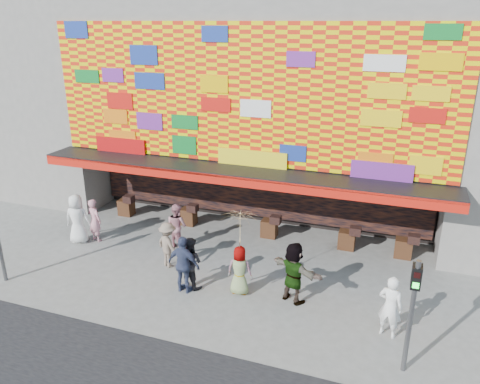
% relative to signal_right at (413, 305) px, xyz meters
% --- Properties ---
extents(ground, '(90.00, 90.00, 0.00)m').
position_rel_signal_right_xyz_m(ground, '(-6.20, 1.50, -1.86)').
color(ground, slate).
rests_on(ground, ground).
extents(shop_building, '(15.20, 9.40, 10.00)m').
position_rel_signal_right_xyz_m(shop_building, '(-6.20, 9.68, 3.37)').
color(shop_building, gray).
rests_on(shop_building, ground).
extents(neighbor_left, '(11.00, 8.00, 12.00)m').
position_rel_signal_right_xyz_m(neighbor_left, '(-19.20, 9.50, 4.14)').
color(neighbor_left, gray).
rests_on(neighbor_left, ground).
extents(signal_right, '(0.22, 0.20, 3.00)m').
position_rel_signal_right_xyz_m(signal_right, '(0.00, 0.00, 0.00)').
color(signal_right, '#59595B').
rests_on(signal_right, ground).
extents(ped_a, '(1.06, 0.83, 1.92)m').
position_rel_signal_right_xyz_m(ped_a, '(-11.91, 3.18, -0.90)').
color(ped_a, white).
rests_on(ped_a, ground).
extents(ped_b, '(0.70, 0.55, 1.70)m').
position_rel_signal_right_xyz_m(ped_b, '(-11.39, 3.51, -1.01)').
color(ped_b, pink).
rests_on(ped_b, ground).
extents(ped_c, '(0.97, 0.84, 1.70)m').
position_rel_signal_right_xyz_m(ped_c, '(-6.52, 1.74, -1.01)').
color(ped_c, black).
rests_on(ped_c, ground).
extents(ped_d, '(1.21, 1.01, 1.62)m').
position_rel_signal_right_xyz_m(ped_d, '(-7.79, 2.66, -1.05)').
color(ped_d, '#816E5D').
rests_on(ped_d, ground).
extents(ped_e, '(1.14, 0.58, 1.88)m').
position_rel_signal_right_xyz_m(ped_e, '(-6.57, 1.39, -0.92)').
color(ped_e, '#353E5E').
rests_on(ped_e, ground).
extents(ped_f, '(1.86, 1.27, 1.92)m').
position_rel_signal_right_xyz_m(ped_f, '(-3.26, 2.03, -0.90)').
color(ped_f, gray).
rests_on(ped_f, ground).
extents(ped_g, '(0.83, 0.59, 1.59)m').
position_rel_signal_right_xyz_m(ped_g, '(-4.92, 1.88, -1.07)').
color(ped_g, gray).
rests_on(ped_g, ground).
extents(ped_h, '(0.74, 0.58, 1.78)m').
position_rel_signal_right_xyz_m(ped_h, '(-0.46, 1.28, -0.97)').
color(ped_h, white).
rests_on(ped_h, ground).
extents(ped_i, '(1.00, 0.89, 1.71)m').
position_rel_signal_right_xyz_m(ped_i, '(-8.19, 4.10, -1.01)').
color(ped_i, '#C57F8B').
rests_on(ped_i, ground).
extents(parasol, '(1.41, 1.43, 2.00)m').
position_rel_signal_right_xyz_m(parasol, '(-4.92, 1.88, 0.36)').
color(parasol, '#FFDBA0').
rests_on(parasol, ground).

